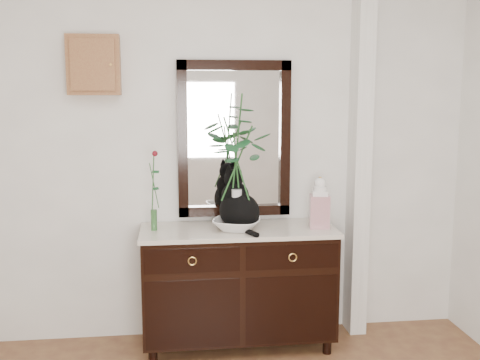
{
  "coord_description": "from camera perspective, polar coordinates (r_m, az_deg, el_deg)",
  "views": [
    {
      "loc": [
        -0.34,
        -1.98,
        1.77
      ],
      "look_at": [
        0.1,
        1.63,
        1.2
      ],
      "focal_mm": 42.0,
      "sensor_mm": 36.0,
      "label": 1
    }
  ],
  "objects": [
    {
      "name": "wall_back",
      "position": [
        3.99,
        -2.03,
        2.87
      ],
      "size": [
        3.6,
        0.04,
        2.7
      ],
      "primitive_type": "cube",
      "color": "white",
      "rests_on": "ground"
    },
    {
      "name": "pilaster",
      "position": [
        4.12,
        12.06,
        2.87
      ],
      "size": [
        0.12,
        0.2,
        2.7
      ],
      "primitive_type": "cube",
      "color": "white",
      "rests_on": "ground"
    },
    {
      "name": "sideboard",
      "position": [
        3.95,
        -0.18,
        -10.23
      ],
      "size": [
        1.33,
        0.52,
        0.82
      ],
      "color": "black",
      "rests_on": "ground"
    },
    {
      "name": "wall_mirror",
      "position": [
        3.98,
        -0.59,
        4.16
      ],
      "size": [
        0.8,
        0.06,
        1.1
      ],
      "color": "black",
      "rests_on": "wall_back"
    },
    {
      "name": "key_cabinet",
      "position": [
        3.95,
        -14.64,
        11.24
      ],
      "size": [
        0.35,
        0.1,
        0.4
      ],
      "primitive_type": "cube",
      "color": "brown",
      "rests_on": "wall_back"
    },
    {
      "name": "cat",
      "position": [
        3.79,
        -0.08,
        -1.95
      ],
      "size": [
        0.41,
        0.44,
        0.41
      ],
      "primitive_type": null,
      "rotation": [
        0.0,
        0.0,
        0.41
      ],
      "color": "black",
      "rests_on": "sideboard"
    },
    {
      "name": "lotus_bowl",
      "position": [
        3.79,
        -0.33,
        -4.53
      ],
      "size": [
        0.4,
        0.4,
        0.08
      ],
      "primitive_type": "imported",
      "rotation": [
        0.0,
        0.0,
        -0.34
      ],
      "color": "silver",
      "rests_on": "sideboard"
    },
    {
      "name": "vase_branches",
      "position": [
        3.71,
        -0.33,
        2.01
      ],
      "size": [
        0.52,
        0.52,
        0.91
      ],
      "primitive_type": null,
      "rotation": [
        0.0,
        0.0,
        -0.22
      ],
      "color": "silver",
      "rests_on": "lotus_bowl"
    },
    {
      "name": "bud_vase_rose",
      "position": [
        3.78,
        -8.8,
        -1.03
      ],
      "size": [
        0.08,
        0.08,
        0.55
      ],
      "primitive_type": null,
      "rotation": [
        0.0,
        0.0,
        0.32
      ],
      "color": "#315F2F",
      "rests_on": "sideboard"
    },
    {
      "name": "ginger_jar",
      "position": [
        3.87,
        8.09,
        -2.21
      ],
      "size": [
        0.15,
        0.15,
        0.36
      ],
      "primitive_type": null,
      "rotation": [
        0.0,
        0.0,
        -0.16
      ],
      "color": "silver",
      "rests_on": "sideboard"
    }
  ]
}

